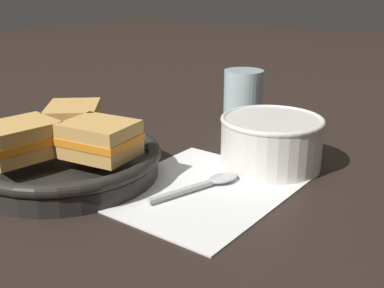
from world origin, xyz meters
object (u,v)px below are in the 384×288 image
object	(u,v)px
spoon	(213,182)
sandwich_far_left	(100,139)
skillet	(66,162)
sandwich_near_right	(20,140)
sandwich_near_left	(74,120)
drinking_glass	(243,100)
soup_bowl	(271,139)

from	to	relation	value
spoon	sandwich_far_left	world-z (taller)	sandwich_far_left
skillet	sandwich_near_right	bearing A→B (deg)	159.39
sandwich_near_left	drinking_glass	world-z (taller)	drinking_glass
soup_bowl	skillet	xyz separation A→B (m)	(-0.20, 0.21, -0.02)
soup_bowl	sandwich_near_right	distance (m)	0.35
skillet	sandwich_far_left	bearing A→B (deg)	-81.61
sandwich_near_left	sandwich_near_right	world-z (taller)	same
sandwich_near_left	sandwich_near_right	bearing A→B (deg)	-172.12
sandwich_near_right	drinking_glass	world-z (taller)	drinking_glass
sandwich_near_left	skillet	bearing A→B (deg)	-144.12
soup_bowl	spoon	bearing A→B (deg)	166.40
soup_bowl	drinking_glass	size ratio (longest dim) A/B	1.39
soup_bowl	spoon	xyz separation A→B (m)	(-0.11, 0.03, -0.03)
sandwich_near_right	sandwich_far_left	bearing A→B (deg)	-52.12
sandwich_near_left	sandwich_far_left	bearing A→B (deg)	-112.12
drinking_glass	sandwich_near_right	bearing A→B (deg)	165.55
spoon	sandwich_near_left	world-z (taller)	sandwich_near_left
skillet	sandwich_near_left	distance (m)	0.07
sandwich_far_left	spoon	bearing A→B (deg)	-57.04
soup_bowl	spoon	world-z (taller)	soup_bowl
sandwich_near_left	drinking_glass	xyz separation A→B (m)	(0.29, -0.12, -0.01)
spoon	drinking_glass	distance (m)	0.28
soup_bowl	sandwich_far_left	distance (m)	0.25
soup_bowl	sandwich_far_left	bearing A→B (deg)	141.91
sandwich_near_left	sandwich_near_right	xyz separation A→B (m)	(-0.10, -0.01, 0.00)
skillet	sandwich_near_left	xyz separation A→B (m)	(0.05, 0.03, 0.04)
soup_bowl	sandwich_near_right	bearing A→B (deg)	137.77
sandwich_near_left	sandwich_near_right	distance (m)	0.10
spoon	skillet	xyz separation A→B (m)	(-0.09, 0.18, 0.01)
soup_bowl	spoon	distance (m)	0.12
sandwich_near_left	sandwich_far_left	xyz separation A→B (m)	(-0.04, -0.10, 0.00)
soup_bowl	drinking_glass	bearing A→B (deg)	42.52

